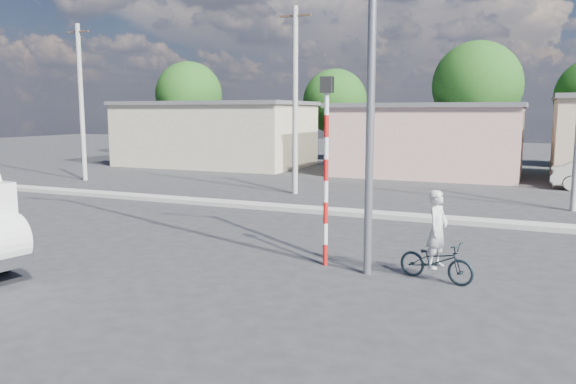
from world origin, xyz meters
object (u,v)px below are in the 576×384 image
at_px(bicycle, 436,261).
at_px(cyclist, 437,243).
at_px(traffic_pole, 326,155).
at_px(streetlight, 364,46).

height_order(bicycle, cyclist, cyclist).
relative_size(cyclist, traffic_pole, 0.38).
height_order(cyclist, streetlight, streetlight).
height_order(bicycle, streetlight, streetlight).
bearing_deg(streetlight, traffic_pole, 162.27).
bearing_deg(bicycle, traffic_pole, 100.83).
distance_m(bicycle, streetlight, 4.82).
relative_size(cyclist, streetlight, 0.18).
xyz_separation_m(bicycle, streetlight, (-1.64, -0.08, 4.53)).
distance_m(bicycle, cyclist, 0.39).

